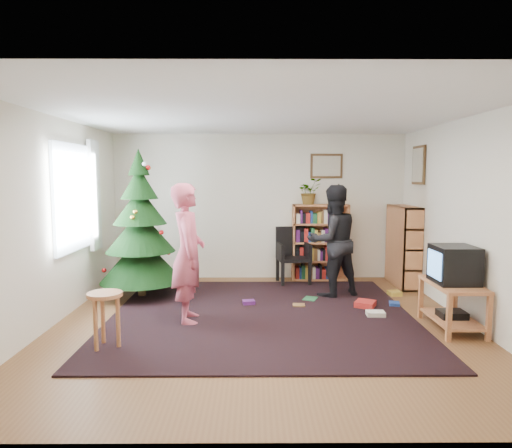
{
  "coord_description": "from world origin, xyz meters",
  "views": [
    {
      "loc": [
        -0.11,
        -5.39,
        1.79
      ],
      "look_at": [
        -0.07,
        1.08,
        1.1
      ],
      "focal_mm": 32.0,
      "sensor_mm": 36.0,
      "label": 1
    }
  ],
  "objects_px": {
    "tv_stand": "(453,302)",
    "table_lamp": "(339,190)",
    "picture_right": "(419,165)",
    "stool": "(105,305)",
    "bookshelf_back": "(320,241)",
    "crt_tv": "(454,264)",
    "armchair": "(293,253)",
    "person_by_chair": "(333,241)",
    "bookshelf_right": "(403,245)",
    "picture_back": "(326,166)",
    "person_standing": "(188,253)",
    "christmas_tree": "(141,236)",
    "potted_plant": "(309,191)"
  },
  "relations": [
    {
      "from": "bookshelf_right",
      "to": "stool",
      "type": "xyz_separation_m",
      "value": [
        -3.97,
        -2.75,
        -0.2
      ]
    },
    {
      "from": "person_by_chair",
      "to": "potted_plant",
      "type": "xyz_separation_m",
      "value": [
        -0.23,
        1.07,
        0.69
      ]
    },
    {
      "from": "christmas_tree",
      "to": "bookshelf_back",
      "type": "height_order",
      "value": "christmas_tree"
    },
    {
      "from": "picture_right",
      "to": "stool",
      "type": "distance_m",
      "value": 5.06
    },
    {
      "from": "picture_right",
      "to": "bookshelf_back",
      "type": "bearing_deg",
      "value": 157.64
    },
    {
      "from": "stool",
      "to": "table_lamp",
      "type": "height_order",
      "value": "table_lamp"
    },
    {
      "from": "potted_plant",
      "to": "stool",
      "type": "bearing_deg",
      "value": -128.19
    },
    {
      "from": "picture_back",
      "to": "crt_tv",
      "type": "distance_m",
      "value": 3.13
    },
    {
      "from": "bookshelf_back",
      "to": "person_standing",
      "type": "bearing_deg",
      "value": -130.61
    },
    {
      "from": "picture_back",
      "to": "picture_right",
      "type": "bearing_deg",
      "value": -28.69
    },
    {
      "from": "bookshelf_right",
      "to": "armchair",
      "type": "bearing_deg",
      "value": 82.92
    },
    {
      "from": "person_standing",
      "to": "table_lamp",
      "type": "distance_m",
      "value": 3.26
    },
    {
      "from": "table_lamp",
      "to": "picture_back",
      "type": "bearing_deg",
      "value": 144.74
    },
    {
      "from": "picture_back",
      "to": "person_standing",
      "type": "bearing_deg",
      "value": -130.52
    },
    {
      "from": "person_standing",
      "to": "potted_plant",
      "type": "xyz_separation_m",
      "value": [
        1.74,
        2.26,
        0.67
      ]
    },
    {
      "from": "christmas_tree",
      "to": "crt_tv",
      "type": "xyz_separation_m",
      "value": [
        3.98,
        -1.45,
        -0.14
      ]
    },
    {
      "from": "bookshelf_back",
      "to": "bookshelf_right",
      "type": "distance_m",
      "value": 1.36
    },
    {
      "from": "picture_back",
      "to": "person_standing",
      "type": "distance_m",
      "value": 3.34
    },
    {
      "from": "armchair",
      "to": "table_lamp",
      "type": "bearing_deg",
      "value": 4.77
    },
    {
      "from": "christmas_tree",
      "to": "bookshelf_right",
      "type": "xyz_separation_m",
      "value": [
        4.1,
        0.7,
        -0.24
      ]
    },
    {
      "from": "bookshelf_back",
      "to": "tv_stand",
      "type": "xyz_separation_m",
      "value": [
        1.18,
        -2.55,
        -0.34
      ]
    },
    {
      "from": "tv_stand",
      "to": "crt_tv",
      "type": "xyz_separation_m",
      "value": [
        -0.0,
        0.0,
        0.44
      ]
    },
    {
      "from": "picture_back",
      "to": "person_by_chair",
      "type": "xyz_separation_m",
      "value": [
        -0.08,
        -1.2,
        -1.12
      ]
    },
    {
      "from": "armchair",
      "to": "person_by_chair",
      "type": "relative_size",
      "value": 0.56
    },
    {
      "from": "armchair",
      "to": "potted_plant",
      "type": "xyz_separation_m",
      "value": [
        0.28,
        0.17,
        1.02
      ]
    },
    {
      "from": "bookshelf_right",
      "to": "tv_stand",
      "type": "distance_m",
      "value": 2.19
    },
    {
      "from": "potted_plant",
      "to": "bookshelf_right",
      "type": "bearing_deg",
      "value": -14.74
    },
    {
      "from": "bookshelf_right",
      "to": "table_lamp",
      "type": "relative_size",
      "value": 3.67
    },
    {
      "from": "bookshelf_right",
      "to": "table_lamp",
      "type": "height_order",
      "value": "table_lamp"
    },
    {
      "from": "armchair",
      "to": "person_standing",
      "type": "distance_m",
      "value": 2.57
    },
    {
      "from": "bookshelf_back",
      "to": "crt_tv",
      "type": "xyz_separation_m",
      "value": [
        1.18,
        -2.55,
        0.1
      ]
    },
    {
      "from": "picture_back",
      "to": "person_by_chair",
      "type": "distance_m",
      "value": 1.65
    },
    {
      "from": "christmas_tree",
      "to": "person_standing",
      "type": "bearing_deg",
      "value": -53.48
    },
    {
      "from": "crt_tv",
      "to": "potted_plant",
      "type": "bearing_deg",
      "value": 118.33
    },
    {
      "from": "tv_stand",
      "to": "table_lamp",
      "type": "bearing_deg",
      "value": 109.0
    },
    {
      "from": "stool",
      "to": "picture_back",
      "type": "bearing_deg",
      "value": 49.69
    },
    {
      "from": "person_standing",
      "to": "potted_plant",
      "type": "height_order",
      "value": "potted_plant"
    },
    {
      "from": "bookshelf_right",
      "to": "armchair",
      "type": "relative_size",
      "value": 1.4
    },
    {
      "from": "christmas_tree",
      "to": "bookshelf_right",
      "type": "distance_m",
      "value": 4.17
    },
    {
      "from": "christmas_tree",
      "to": "armchair",
      "type": "relative_size",
      "value": 2.35
    },
    {
      "from": "armchair",
      "to": "person_by_chair",
      "type": "distance_m",
      "value": 1.08
    },
    {
      "from": "crt_tv",
      "to": "stool",
      "type": "xyz_separation_m",
      "value": [
        -3.85,
        -0.59,
        -0.31
      ]
    },
    {
      "from": "christmas_tree",
      "to": "tv_stand",
      "type": "bearing_deg",
      "value": -20.08
    },
    {
      "from": "picture_back",
      "to": "stool",
      "type": "relative_size",
      "value": 0.93
    },
    {
      "from": "picture_right",
      "to": "christmas_tree",
      "type": "relative_size",
      "value": 0.28
    },
    {
      "from": "tv_stand",
      "to": "table_lamp",
      "type": "distance_m",
      "value": 2.96
    },
    {
      "from": "crt_tv",
      "to": "stool",
      "type": "distance_m",
      "value": 3.91
    },
    {
      "from": "crt_tv",
      "to": "table_lamp",
      "type": "height_order",
      "value": "table_lamp"
    },
    {
      "from": "bookshelf_back",
      "to": "armchair",
      "type": "bearing_deg",
      "value": -160.19
    },
    {
      "from": "picture_right",
      "to": "bookshelf_back",
      "type": "distance_m",
      "value": 2.01
    }
  ]
}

